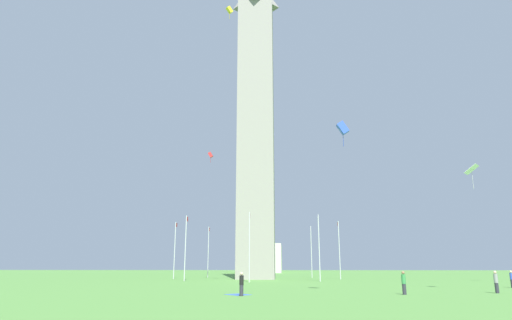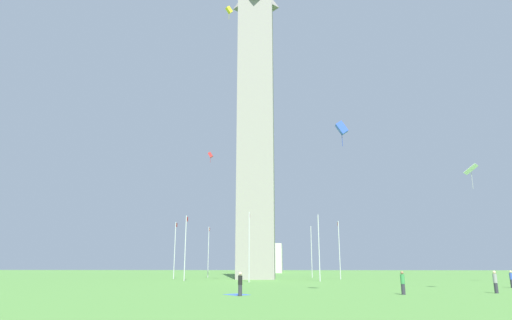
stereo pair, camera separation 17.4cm
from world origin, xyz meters
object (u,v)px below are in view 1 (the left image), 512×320
object	(u,v)px
obelisk_monument	(256,115)
person_blue_shirt	(512,279)
person_gray_shirt	(496,282)
flagpole_se	(186,245)
picnic_blanket_near_first_person	(238,295)
flagpole_nw	(311,249)
person_green_shirt	(404,283)
distant_building	(261,259)
flagpole_sw	(319,245)
kite_yellow_box	(230,10)
flagpole_s	(249,243)
kite_blue_box	(343,128)
flagpole_e	(175,248)
flagpole_ne	(208,250)
kite_red_box	(211,155)
person_black_shirt	(241,284)
flagpole_w	(339,247)
kite_white_diamond	(472,170)
flagpole_n	(261,250)

from	to	relation	value
obelisk_monument	person_blue_shirt	xyz separation A→B (m)	(-25.54, -27.44, -26.98)
obelisk_monument	person_blue_shirt	bearing A→B (deg)	-132.94
person_gray_shirt	person_blue_shirt	world-z (taller)	person_gray_shirt
flagpole_se	picnic_blanket_near_first_person	world-z (taller)	flagpole_se
flagpole_nw	flagpole_se	bearing A→B (deg)	135.00
flagpole_nw	person_green_shirt	world-z (taller)	flagpole_nw
person_green_shirt	distant_building	world-z (taller)	distant_building
flagpole_sw	kite_yellow_box	distance (m)	33.76
flagpole_s	kite_blue_box	size ratio (longest dim) A/B	4.35
obelisk_monument	flagpole_e	distance (m)	26.48
flagpole_ne	flagpole_sw	xyz separation A→B (m)	(-19.09, -19.09, 0.00)
flagpole_ne	picnic_blanket_near_first_person	distance (m)	48.80
flagpole_nw	kite_yellow_box	xyz separation A→B (m)	(-33.96, 11.25, 28.14)
flagpole_ne	kite_red_box	distance (m)	21.19
person_black_shirt	kite_red_box	size ratio (longest dim) A/B	0.97
flagpole_s	person_green_shirt	bearing A→B (deg)	-149.50
flagpole_ne	person_green_shirt	size ratio (longest dim) A/B	5.29
flagpole_s	person_green_shirt	distance (m)	27.61
person_black_shirt	picnic_blanket_near_first_person	size ratio (longest dim) A/B	0.95
kite_yellow_box	kite_blue_box	bearing A→B (deg)	-139.93
person_black_shirt	flagpole_ne	bearing A→B (deg)	36.97
person_green_shirt	kite_blue_box	distance (m)	13.02
flagpole_sw	kite_blue_box	distance (m)	29.52
person_black_shirt	person_blue_shirt	bearing A→B (deg)	-37.82
kite_yellow_box	kite_red_box	size ratio (longest dim) A/B	0.99
flagpole_s	flagpole_w	world-z (taller)	same
kite_white_diamond	flagpole_sw	bearing A→B (deg)	28.29
person_green_shirt	person_blue_shirt	bearing A→B (deg)	-75.53
flagpole_s	kite_white_diamond	world-z (taller)	kite_white_diamond
flagpole_n	kite_red_box	world-z (taller)	kite_red_box
flagpole_ne	flagpole_e	bearing A→B (deg)	157.50
obelisk_monument	flagpole_n	xyz separation A→B (m)	(13.55, 0.00, -22.79)
flagpole_s	kite_red_box	world-z (taller)	kite_red_box
flagpole_nw	kite_white_diamond	size ratio (longest dim) A/B	4.25
person_green_shirt	kite_white_diamond	distance (m)	13.45
kite_yellow_box	distant_building	xyz separation A→B (m)	(91.46, 1.13, -29.03)
flagpole_nw	person_black_shirt	size ratio (longest dim) A/B	5.43
flagpole_se	person_green_shirt	distance (m)	36.32
flagpole_se	distant_building	xyz separation A→B (m)	(76.58, -6.71, -0.89)
flagpole_w	person_black_shirt	distance (m)	41.34
obelisk_monument	picnic_blanket_near_first_person	xyz separation A→B (m)	(-37.77, -1.10, -27.80)
flagpole_n	kite_white_diamond	bearing A→B (deg)	-154.54
flagpole_se	flagpole_s	xyz separation A→B (m)	(-3.95, -9.54, 0.00)
obelisk_monument	flagpole_sw	world-z (taller)	obelisk_monument
picnic_blanket_near_first_person	flagpole_sw	bearing A→B (deg)	-16.62
flagpole_ne	flagpole_s	xyz separation A→B (m)	(-23.04, -9.54, 0.00)
flagpole_w	person_gray_shirt	bearing A→B (deg)	-166.62
person_black_shirt	kite_blue_box	distance (m)	14.82
flagpole_se	kite_yellow_box	world-z (taller)	kite_yellow_box
kite_red_box	person_green_shirt	bearing A→B (deg)	-146.32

